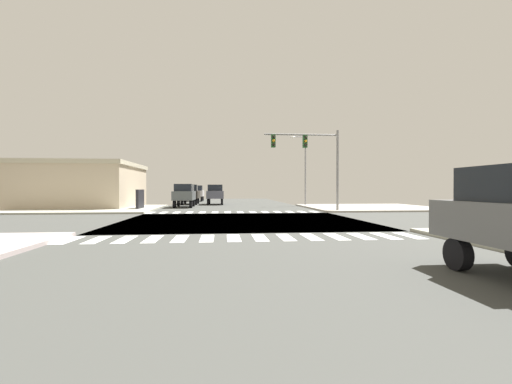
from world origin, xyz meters
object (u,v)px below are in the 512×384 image
(street_lamp, at_px, (303,164))
(suv_nearside_1, at_px, (215,193))
(suv_leading_3, at_px, (184,193))
(traffic_signal_mast, at_px, (310,151))
(bank_building, at_px, (60,185))
(pickup_middle_3, at_px, (190,194))
(pickup_queued_2, at_px, (197,193))

(street_lamp, bearing_deg, suv_nearside_1, 155.27)
(street_lamp, xyz_separation_m, suv_leading_3, (-12.59, -1.48, -3.19))
(traffic_signal_mast, distance_m, bank_building, 24.63)
(suv_leading_3, bearing_deg, traffic_signal_mast, 143.14)
(pickup_middle_3, bearing_deg, pickup_queued_2, -90.00)
(suv_nearside_1, height_order, suv_leading_3, same)
(traffic_signal_mast, xyz_separation_m, street_lamp, (1.72, 9.63, -0.30))
(suv_nearside_1, bearing_deg, traffic_signal_mast, 119.28)
(bank_building, distance_m, suv_leading_3, 12.17)
(traffic_signal_mast, bearing_deg, pickup_middle_3, 126.56)
(street_lamp, relative_size, suv_nearside_1, 1.66)
(bank_building, bearing_deg, street_lamp, 2.95)
(bank_building, bearing_deg, pickup_queued_2, 54.16)
(pickup_queued_2, bearing_deg, traffic_signal_mast, 113.37)
(traffic_signal_mast, distance_m, street_lamp, 9.78)
(pickup_queued_2, bearing_deg, suv_leading_3, 90.00)
(traffic_signal_mast, relative_size, pickup_middle_3, 1.30)
(street_lamp, distance_m, bank_building, 24.88)
(pickup_middle_3, bearing_deg, suv_nearside_1, 168.32)
(bank_building, relative_size, pickup_queued_2, 3.18)
(traffic_signal_mast, distance_m, suv_leading_3, 14.03)
(pickup_middle_3, bearing_deg, traffic_signal_mast, 126.56)
(traffic_signal_mast, relative_size, street_lamp, 0.87)
(pickup_queued_2, distance_m, pickup_middle_3, 10.50)
(pickup_queued_2, bearing_deg, street_lamp, 129.01)
(bank_building, height_order, suv_nearside_1, bank_building)
(suv_nearside_1, distance_m, pickup_middle_3, 3.07)
(suv_nearside_1, bearing_deg, pickup_middle_3, -11.68)
(pickup_middle_3, bearing_deg, street_lamp, 158.19)
(bank_building, bearing_deg, pickup_middle_3, 27.47)
(street_lamp, bearing_deg, bank_building, -177.05)
(traffic_signal_mast, height_order, suv_nearside_1, traffic_signal_mast)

